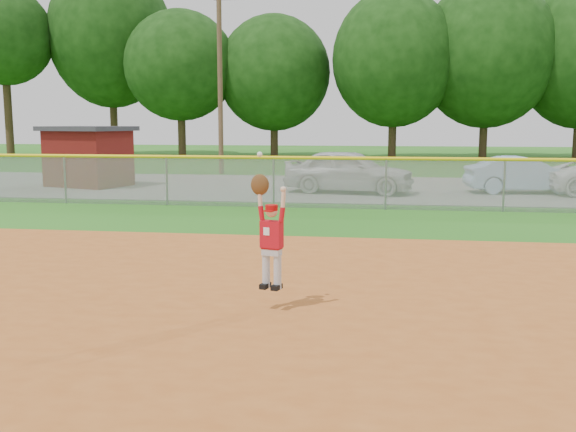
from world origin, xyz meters
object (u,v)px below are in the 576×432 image
object	(u,v)px
car_white_a	(349,171)
ballplayer	(270,233)
utility_shed	(88,156)
car_blue	(523,175)

from	to	relation	value
car_white_a	ballplayer	size ratio (longest dim) A/B	2.50
car_white_a	utility_shed	bearing A→B (deg)	94.39
car_white_a	utility_shed	size ratio (longest dim) A/B	1.22
ballplayer	utility_shed	bearing A→B (deg)	122.68
car_white_a	car_blue	world-z (taller)	car_white_a
car_blue	utility_shed	world-z (taller)	utility_shed
utility_shed	ballplayer	bearing A→B (deg)	-57.32
car_white_a	ballplayer	xyz separation A→B (m)	(-0.29, -14.69, 0.28)
car_blue	utility_shed	distance (m)	16.47
car_blue	ballplayer	distance (m)	16.79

